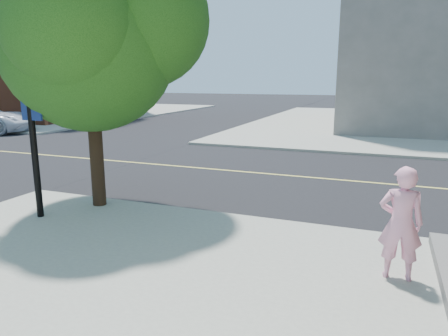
% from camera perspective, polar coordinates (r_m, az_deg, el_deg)
% --- Properties ---
extents(ground, '(140.00, 140.00, 0.00)m').
position_cam_1_polar(ground, '(11.52, -20.42, -3.87)').
color(ground, black).
rests_on(ground, ground).
extents(road_ew, '(140.00, 9.00, 0.01)m').
position_cam_1_polar(road_ew, '(15.05, -9.08, 0.46)').
color(road_ew, black).
rests_on(road_ew, ground).
extents(sidewalk_nw, '(26.00, 25.00, 0.12)m').
position_cam_1_polar(sidewalk_nw, '(42.67, -24.62, 7.16)').
color(sidewalk_nw, '#989A8D').
rests_on(sidewalk_nw, ground).
extents(church, '(15.20, 12.00, 14.40)m').
position_cam_1_polar(church, '(38.20, -26.22, 17.28)').
color(church, brown).
rests_on(church, sidewalk_nw).
extents(man_on_phone, '(0.65, 0.45, 1.71)m').
position_cam_1_polar(man_on_phone, '(6.62, 23.13, -7.00)').
color(man_on_phone, '#F49EBF').
rests_on(man_on_phone, sidewalk_se).
extents(street_tree, '(4.78, 4.35, 6.35)m').
position_cam_1_polar(street_tree, '(9.87, -17.67, 18.54)').
color(street_tree, black).
rests_on(street_tree, sidewalk_se).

